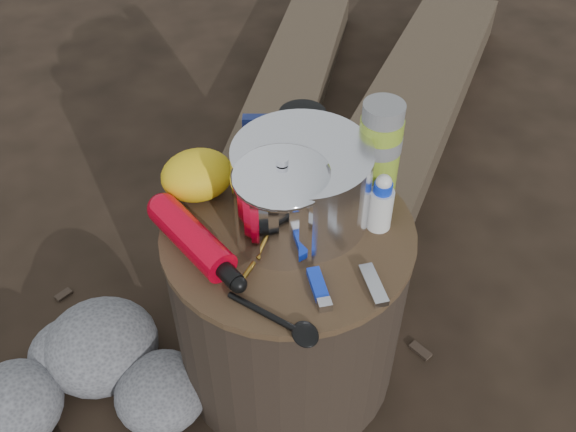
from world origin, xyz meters
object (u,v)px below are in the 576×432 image
object	(u,v)px
log_main	(406,120)
thermos	(379,151)
stump	(288,303)
travel_mug	(302,141)
camping_pot	(282,201)
fuel_bottle	(192,238)

from	to	relation	value
log_main	thermos	bearing A→B (deg)	-82.64
stump	travel_mug	distance (m)	0.35
log_main	thermos	world-z (taller)	thermos
log_main	camping_pot	world-z (taller)	camping_pot
stump	fuel_bottle	distance (m)	0.31
fuel_bottle	thermos	distance (m)	0.39
stump	fuel_bottle	bearing A→B (deg)	177.48
log_main	fuel_bottle	xyz separation A→B (m)	(-0.83, -0.70, 0.40)
fuel_bottle	thermos	xyz separation A→B (m)	(0.38, 0.04, 0.07)
stump	camping_pot	size ratio (longest dim) A/B	2.74
fuel_bottle	stump	bearing A→B (deg)	-23.09
camping_pot	fuel_bottle	size ratio (longest dim) A/B	0.68
log_main	camping_pot	distance (m)	1.08
camping_pot	thermos	xyz separation A→B (m)	(0.21, 0.06, 0.02)
camping_pot	fuel_bottle	bearing A→B (deg)	173.09
log_main	fuel_bottle	distance (m)	1.16
thermos	stump	bearing A→B (deg)	-166.72
log_main	fuel_bottle	bearing A→B (deg)	-98.10
log_main	thermos	size ratio (longest dim) A/B	8.20
stump	log_main	world-z (taller)	stump
stump	thermos	distance (m)	0.38
camping_pot	travel_mug	size ratio (longest dim) A/B	1.30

